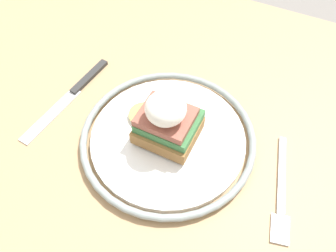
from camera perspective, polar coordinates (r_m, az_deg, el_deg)
name	(u,v)px	position (r m, az deg, el deg)	size (l,w,h in m)	color
ground_plane	(163,246)	(1.17, -0.91, -20.21)	(6.00, 6.00, 0.00)	gray
dining_table	(159,154)	(0.61, -1.64, -4.82)	(0.96, 0.70, 0.73)	tan
plate	(168,137)	(0.47, 0.00, -1.93)	(0.25, 0.25, 0.02)	white
sandwich	(167,120)	(0.44, -0.20, 1.05)	(0.11, 0.07, 0.08)	olive
fork	(281,192)	(0.46, 19.08, -10.77)	(0.05, 0.15, 0.00)	silver
knife	(74,92)	(0.55, -16.01, 5.74)	(0.03, 0.20, 0.01)	#2D2D2D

